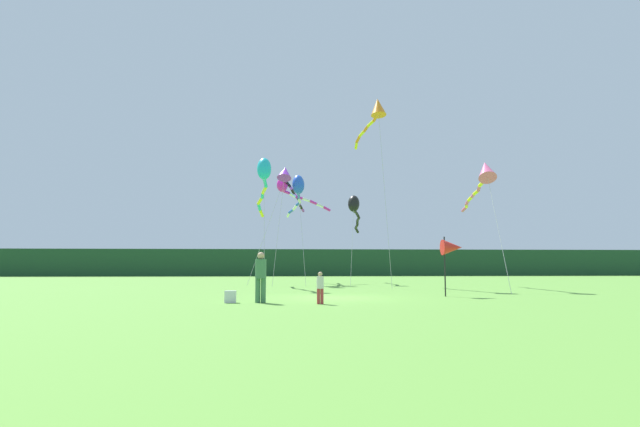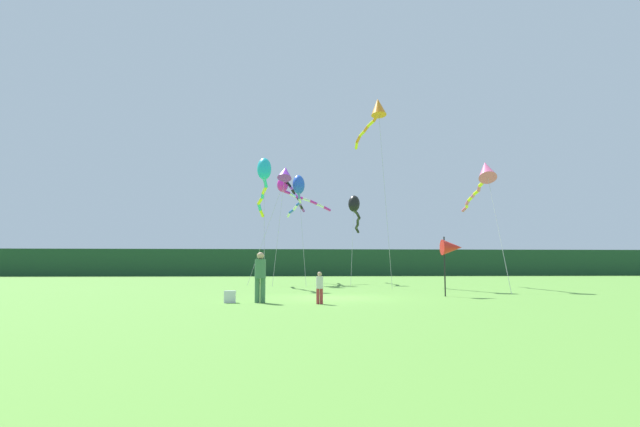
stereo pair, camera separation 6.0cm
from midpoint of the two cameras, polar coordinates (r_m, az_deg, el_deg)
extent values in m
plane|color=#5B9338|center=(22.27, 1.07, -9.19)|extent=(120.00, 120.00, 0.00)
cube|color=#1E4228|center=(67.16, -2.48, -5.38)|extent=(108.00, 2.17, 3.38)
cylinder|color=#3F724C|center=(19.42, -6.90, -8.36)|extent=(0.18, 0.18, 0.89)
cylinder|color=#3F724C|center=(19.41, -6.29, -8.36)|extent=(0.18, 0.18, 0.89)
cylinder|color=#3F724C|center=(19.39, -6.57, -6.02)|extent=(0.41, 0.41, 0.70)
sphere|color=tan|center=(19.39, -6.55, -4.60)|extent=(0.26, 0.26, 0.26)
cylinder|color=#B23338|center=(18.67, -0.26, -9.03)|extent=(0.11, 0.11, 0.54)
cylinder|color=#B23338|center=(18.68, 0.12, -9.03)|extent=(0.11, 0.11, 0.54)
cylinder|color=silver|center=(18.65, -0.07, -7.54)|extent=(0.25, 0.25, 0.43)
sphere|color=tan|center=(18.64, -0.07, -6.63)|extent=(0.16, 0.16, 0.16)
cube|color=silver|center=(19.56, -9.84, -8.95)|extent=(0.41, 0.31, 0.44)
cylinder|color=black|center=(23.78, 13.40, -5.64)|extent=(0.06, 0.06, 2.63)
cone|color=red|center=(23.90, 14.16, -3.61)|extent=(0.90, 0.70, 0.70)
cylinder|color=#B2B2B2|center=(28.77, -6.17, -1.32)|extent=(0.23, 4.01, 7.07)
ellipsoid|color=#1EB7CC|center=(31.21, -6.17, 4.87)|extent=(0.90, 1.20, 1.57)
cylinder|color=#1EB7CC|center=(31.59, -6.07, 3.40)|extent=(0.30, 1.09, 0.53)
cylinder|color=yellow|center=(32.53, -6.13, 2.59)|extent=(0.43, 1.09, 0.47)
cylinder|color=#1EB7CC|center=(33.50, -6.34, 1.98)|extent=(0.29, 1.06, 0.35)
cylinder|color=yellow|center=(34.47, -6.60, 1.41)|extent=(0.49, 1.08, 0.47)
cylinder|color=#1EB7CC|center=(35.43, -6.71, 0.76)|extent=(0.27, 1.08, 0.48)
cylinder|color=yellow|center=(36.39, -6.48, 0.07)|extent=(0.36, 1.10, 0.54)
cylinder|color=#B2B2B2|center=(28.85, 18.76, -1.30)|extent=(0.87, 4.67, 6.83)
cone|color=#E5598C|center=(31.56, 17.63, 4.56)|extent=(1.29, 1.72, 1.62)
cylinder|color=#E5598C|center=(31.83, 17.48, 3.46)|extent=(0.29, 0.80, 0.30)
cylinder|color=yellow|center=(32.53, 17.14, 3.09)|extent=(0.28, 0.79, 0.28)
cylinder|color=#E5598C|center=(33.24, 16.91, 2.67)|extent=(0.41, 0.82, 0.38)
cylinder|color=yellow|center=(33.95, 16.64, 2.24)|extent=(0.22, 0.79, 0.31)
cylinder|color=#E5598C|center=(34.65, 16.33, 1.91)|extent=(0.33, 0.80, 0.28)
cylinder|color=yellow|center=(35.37, 16.04, 1.58)|extent=(0.25, 0.80, 0.33)
cylinder|color=#E5598C|center=(36.07, 15.75, 1.19)|extent=(0.31, 0.82, 0.38)
cylinder|color=yellow|center=(36.80, 15.65, 0.84)|extent=(0.46, 0.80, 0.29)
cylinder|color=#E5598C|center=(37.51, 15.45, 0.49)|extent=(0.22, 0.81, 0.39)
cylinder|color=#B2B2B2|center=(32.18, 7.03, 2.21)|extent=(0.33, 2.16, 11.51)
cone|color=orange|center=(34.42, 6.31, 11.49)|extent=(1.15, 1.31, 1.33)
cylinder|color=orange|center=(34.65, 6.08, 10.39)|extent=(0.34, 0.92, 0.41)
cylinder|color=yellow|center=(35.35, 5.52, 9.77)|extent=(0.45, 0.90, 0.33)
cylinder|color=orange|center=(36.08, 5.02, 9.23)|extent=(0.31, 0.90, 0.33)
cylinder|color=yellow|center=(36.83, 4.58, 8.72)|extent=(0.38, 0.90, 0.32)
cylinder|color=orange|center=(37.56, 4.16, 8.13)|extent=(0.32, 0.93, 0.45)
cylinder|color=yellow|center=(38.31, 3.93, 7.44)|extent=(0.26, 0.92, 0.46)
cylinder|color=#B2B2B2|center=(36.85, 3.49, -3.18)|extent=(0.73, 3.28, 5.92)
ellipsoid|color=black|center=(38.74, 3.66, 1.08)|extent=(1.08, 1.35, 1.48)
cylinder|color=black|center=(39.12, 3.82, 0.17)|extent=(0.53, 0.94, 0.31)
cylinder|color=black|center=(39.98, 4.11, -0.22)|extent=(0.51, 0.97, 0.46)
cylinder|color=black|center=(40.84, 4.15, -0.62)|extent=(0.20, 0.93, 0.32)
cylinder|color=black|center=(41.72, 4.06, -1.01)|extent=(0.34, 0.98, 0.47)
cylinder|color=black|center=(42.60, 3.97, -1.42)|extent=(0.22, 0.95, 0.38)
cylinder|color=black|center=(43.47, 4.00, -1.82)|extent=(0.52, 0.98, 0.48)
cylinder|color=#B2B2B2|center=(36.71, -2.04, -2.06)|extent=(0.43, 3.79, 7.36)
ellipsoid|color=blue|center=(38.98, -2.42, 3.17)|extent=(1.03, 1.33, 1.70)
cylinder|color=blue|center=(39.34, -2.40, 1.98)|extent=(0.28, 1.03, 0.48)
cylinder|color=white|center=(40.25, -2.30, 1.45)|extent=(0.32, 1.02, 0.41)
cylinder|color=blue|center=(41.16, -2.42, 1.07)|extent=(0.42, 0.99, 0.30)
cylinder|color=white|center=(42.06, -2.78, 0.69)|extent=(0.44, 1.02, 0.45)
cylinder|color=blue|center=(42.93, -3.19, 0.28)|extent=(0.53, 1.00, 0.37)
cylinder|color=white|center=(43.83, -3.51, -0.11)|extent=(0.34, 1.02, 0.43)
cylinder|color=#B2B2B2|center=(35.61, -4.57, -1.38)|extent=(0.80, 3.69, 8.04)
cone|color=purple|center=(37.93, -3.92, 4.47)|extent=(1.30, 1.53, 1.30)
cylinder|color=purple|center=(38.22, -3.85, 3.71)|extent=(0.31, 0.81, 0.34)
cylinder|color=black|center=(38.91, -3.57, 3.26)|extent=(0.48, 0.83, 0.42)
cylinder|color=purple|center=(39.59, -3.28, 2.87)|extent=(0.35, 0.80, 0.29)
cylinder|color=black|center=(40.30, -3.06, 2.47)|extent=(0.40, 0.84, 0.45)
cylinder|color=purple|center=(40.98, -2.78, 2.02)|extent=(0.44, 0.82, 0.37)
cylinder|color=black|center=(41.66, -2.44, 1.59)|extent=(0.50, 0.83, 0.45)
cylinder|color=purple|center=(42.35, -2.28, 1.18)|extent=(0.21, 0.80, 0.36)
cylinder|color=black|center=(43.06, -2.18, 0.79)|extent=(0.41, 0.84, 0.43)
cylinder|color=purple|center=(43.77, -1.96, 0.42)|extent=(0.39, 0.82, 0.36)
cylinder|color=#B2B2B2|center=(37.31, -6.02, -2.10)|extent=(2.38, 2.49, 7.33)
ellipsoid|color=#E026B2|center=(38.91, -4.17, 3.16)|extent=(1.34, 1.35, 1.30)
cylinder|color=#E026B2|center=(39.07, -3.80, 2.37)|extent=(0.68, 0.65, 0.33)
cylinder|color=white|center=(39.56, -3.11, 2.05)|extent=(0.63, 0.71, 0.37)
cylinder|color=#E026B2|center=(40.04, -2.41, 1.77)|extent=(0.69, 0.61, 0.28)
cylinder|color=white|center=(40.45, -1.62, 1.54)|extent=(0.73, 0.56, 0.33)
cylinder|color=#E026B2|center=(40.85, -0.84, 1.24)|extent=(0.72, 0.62, 0.38)
cylinder|color=white|center=(41.28, -0.09, 0.91)|extent=(0.73, 0.60, 0.39)
cylinder|color=#E026B2|center=(41.70, 0.66, 0.54)|extent=(0.75, 0.60, 0.43)
camera|label=1|loc=(0.03, -90.06, 0.01)|focal=29.31mm
camera|label=2|loc=(0.03, 89.94, -0.01)|focal=29.31mm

